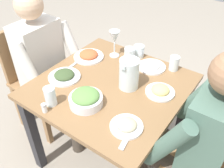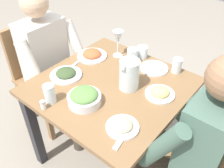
% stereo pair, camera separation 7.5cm
% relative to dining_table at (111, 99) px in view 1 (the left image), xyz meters
% --- Properties ---
extents(ground_plane, '(8.00, 8.00, 0.00)m').
position_rel_dining_table_xyz_m(ground_plane, '(0.00, 0.00, -0.60)').
color(ground_plane, gray).
extents(dining_table, '(0.87, 0.87, 0.72)m').
position_rel_dining_table_xyz_m(dining_table, '(0.00, 0.00, 0.00)').
color(dining_table, olive).
rests_on(dining_table, ground_plane).
extents(chair_far, '(0.40, 0.40, 0.89)m').
position_rel_dining_table_xyz_m(chair_far, '(-0.02, 0.74, -0.09)').
color(chair_far, '#997047').
rests_on(chair_far, ground_plane).
extents(diner_near, '(0.48, 0.53, 1.18)m').
position_rel_dining_table_xyz_m(diner_near, '(-0.03, -0.54, 0.06)').
color(diner_near, '#4C6B5B').
rests_on(diner_near, ground_plane).
extents(diner_far, '(0.48, 0.53, 1.18)m').
position_rel_dining_table_xyz_m(diner_far, '(-0.02, 0.54, 0.06)').
color(diner_far, silver).
rests_on(diner_far, ground_plane).
extents(water_pitcher, '(0.16, 0.12, 0.19)m').
position_rel_dining_table_xyz_m(water_pitcher, '(0.05, -0.10, 0.22)').
color(water_pitcher, silver).
rests_on(water_pitcher, dining_table).
extents(salad_bowl, '(0.19, 0.19, 0.09)m').
position_rel_dining_table_xyz_m(salad_bowl, '(-0.23, 0.01, 0.17)').
color(salad_bowl, white).
rests_on(salad_bowl, dining_table).
extents(plate_beans, '(0.17, 0.17, 0.04)m').
position_rel_dining_table_xyz_m(plate_beans, '(-0.24, -0.27, 0.14)').
color(plate_beans, white).
rests_on(plate_beans, dining_table).
extents(plate_dolmas, '(0.21, 0.21, 0.05)m').
position_rel_dining_table_xyz_m(plate_dolmas, '(-0.12, 0.28, 0.14)').
color(plate_dolmas, white).
rests_on(plate_dolmas, dining_table).
extents(plate_yoghurt, '(0.19, 0.19, 0.04)m').
position_rel_dining_table_xyz_m(plate_yoghurt, '(0.31, -0.12, 0.14)').
color(plate_yoghurt, white).
rests_on(plate_yoghurt, dining_table).
extents(plate_fries, '(0.17, 0.17, 0.05)m').
position_rel_dining_table_xyz_m(plate_fries, '(0.10, -0.29, 0.14)').
color(plate_fries, white).
rests_on(plate_fries, dining_table).
extents(plate_rice_curry, '(0.21, 0.21, 0.05)m').
position_rel_dining_table_xyz_m(plate_rice_curry, '(0.16, 0.31, 0.14)').
color(plate_rice_curry, white).
rests_on(plate_rice_curry, dining_table).
extents(water_glass_near_right, '(0.06, 0.06, 0.11)m').
position_rel_dining_table_xyz_m(water_glass_near_right, '(-0.34, 0.17, 0.18)').
color(water_glass_near_right, silver).
rests_on(water_glass_near_right, dining_table).
extents(water_glass_by_pitcher, '(0.07, 0.07, 0.10)m').
position_rel_dining_table_xyz_m(water_glass_by_pitcher, '(0.29, 0.05, 0.18)').
color(water_glass_by_pitcher, silver).
rests_on(water_glass_by_pitcher, dining_table).
extents(water_glass_near_left, '(0.08, 0.08, 0.09)m').
position_rel_dining_table_xyz_m(water_glass_near_left, '(0.38, 0.03, 0.17)').
color(water_glass_near_left, silver).
rests_on(water_glass_near_left, dining_table).
extents(water_glass_far_right, '(0.06, 0.06, 0.10)m').
position_rel_dining_table_xyz_m(water_glass_far_right, '(0.38, -0.25, 0.17)').
color(water_glass_far_right, silver).
rests_on(water_glass_far_right, dining_table).
extents(wine_glass, '(0.08, 0.08, 0.20)m').
position_rel_dining_table_xyz_m(wine_glass, '(0.29, 0.18, 0.27)').
color(wine_glass, silver).
rests_on(wine_glass, dining_table).
extents(salt_shaker, '(0.03, 0.03, 0.05)m').
position_rel_dining_table_xyz_m(salt_shaker, '(-0.40, 0.15, 0.15)').
color(salt_shaker, white).
rests_on(salt_shaker, dining_table).
extents(fork_near, '(0.17, 0.06, 0.01)m').
position_rel_dining_table_xyz_m(fork_near, '(-0.29, -0.31, 0.13)').
color(fork_near, silver).
rests_on(fork_near, dining_table).
extents(knife_near, '(0.19, 0.03, 0.01)m').
position_rel_dining_table_xyz_m(knife_near, '(0.05, 0.33, 0.13)').
color(knife_near, silver).
rests_on(knife_near, dining_table).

